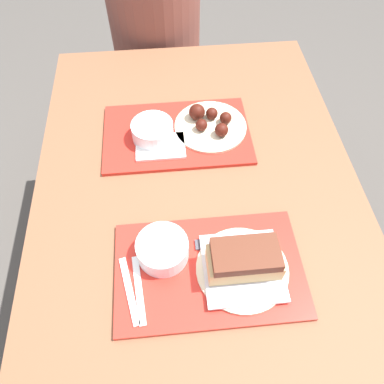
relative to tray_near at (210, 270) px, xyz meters
The scene contains 14 objects.
ground_plane 0.76m from the tray_near, 90.47° to the left, with size 12.00×12.00×0.00m, color #4C4742.
picnic_table 0.21m from the tray_near, 90.47° to the left, with size 0.93×1.49×0.73m.
picnic_bench_far 1.21m from the tray_near, 90.08° to the left, with size 0.88×0.28×0.45m.
tray_near is the anchor object (origin of this frame).
tray_far 0.46m from the tray_near, 95.83° to the left, with size 0.46×0.29×0.01m.
bowl_coleslaw_near 0.13m from the tray_near, 156.43° to the left, with size 0.13×0.13×0.05m.
brisket_sandwich_plate 0.09m from the tray_near, ahead, with size 0.22×0.22×0.10m.
plastic_fork_near 0.20m from the tray_near, 169.02° to the right, with size 0.05×0.17×0.00m.
plastic_knife_near 0.18m from the tray_near, 167.65° to the right, with size 0.03×0.17×0.00m.
condiment_packet 0.07m from the tray_near, 100.13° to the left, with size 0.04×0.03×0.01m.
bowl_coleslaw_far 0.47m from the tray_near, 105.10° to the left, with size 0.13×0.13×0.05m.
wings_plate_far 0.48m from the tray_near, 83.11° to the left, with size 0.23×0.23×0.06m.
napkin_far 0.42m from the tray_near, 104.02° to the left, with size 0.15×0.10×0.01m.
person_seated_across 1.16m from the tray_near, 94.60° to the left, with size 0.38×0.38×0.68m.
Camera 1 is at (-0.08, -0.56, 1.59)m, focal length 35.00 mm.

